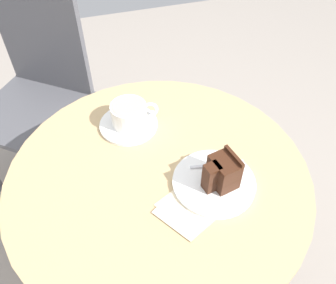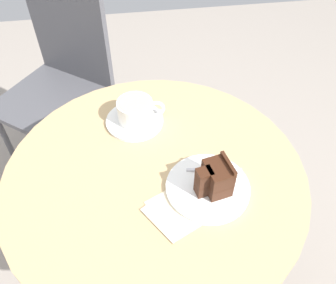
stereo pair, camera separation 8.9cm
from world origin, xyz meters
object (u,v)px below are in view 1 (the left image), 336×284
(cake_plate, at_px, (214,182))
(saucer, at_px, (129,124))
(teaspoon, at_px, (142,111))
(napkin, at_px, (189,208))
(cake_slice, at_px, (222,172))
(coffee_cup, at_px, (130,114))
(cafe_chair, at_px, (38,83))
(fork, at_px, (224,165))

(cake_plate, bearing_deg, saucer, 120.66)
(teaspoon, bearing_deg, napkin, -56.32)
(cake_slice, bearing_deg, cake_plate, 142.95)
(coffee_cup, xyz_separation_m, napkin, (0.07, -0.30, -0.04))
(cake_slice, relative_size, cafe_chair, 0.10)
(fork, xyz_separation_m, cafe_chair, (-0.46, 0.72, -0.18))
(teaspoon, relative_size, cafe_chair, 0.11)
(saucer, relative_size, coffee_cup, 1.22)
(fork, height_order, napkin, fork)
(coffee_cup, xyz_separation_m, teaspoon, (0.04, 0.04, -0.03))
(cafe_chair, bearing_deg, teaspoon, -18.99)
(cake_slice, xyz_separation_m, napkin, (-0.09, -0.04, -0.05))
(fork, bearing_deg, saucer, 143.10)
(saucer, distance_m, cake_slice, 0.31)
(napkin, bearing_deg, cake_slice, 23.17)
(teaspoon, bearing_deg, fork, -30.97)
(saucer, relative_size, teaspoon, 1.71)
(cake_plate, relative_size, cake_slice, 2.32)
(fork, height_order, cafe_chair, cafe_chair)
(saucer, height_order, cafe_chair, cafe_chair)
(cake_slice, height_order, cafe_chair, cafe_chair)
(teaspoon, xyz_separation_m, napkin, (0.03, -0.34, -0.01))
(cake_plate, bearing_deg, teaspoon, 109.68)
(saucer, xyz_separation_m, teaspoon, (0.05, 0.04, 0.01))
(cake_slice, bearing_deg, fork, 57.50)
(coffee_cup, bearing_deg, saucer, -171.40)
(saucer, bearing_deg, cafe_chair, 117.91)
(saucer, relative_size, cake_plate, 0.81)
(coffee_cup, height_order, fork, coffee_cup)
(cake_plate, bearing_deg, coffee_cup, 119.53)
(cafe_chair, bearing_deg, napkin, -30.19)
(teaspoon, distance_m, cafe_chair, 0.58)
(saucer, xyz_separation_m, cake_plate, (0.15, -0.26, 0.00))
(coffee_cup, xyz_separation_m, cafe_chair, (-0.27, 0.50, -0.20))
(saucer, bearing_deg, cake_plate, -59.34)
(coffee_cup, distance_m, cake_slice, 0.31)
(fork, relative_size, napkin, 0.78)
(coffee_cup, distance_m, cake_plate, 0.30)
(teaspoon, xyz_separation_m, cake_slice, (0.12, -0.30, 0.04))
(coffee_cup, height_order, cake_slice, cake_slice)
(cafe_chair, bearing_deg, saucer, -25.03)
(coffee_cup, distance_m, teaspoon, 0.06)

